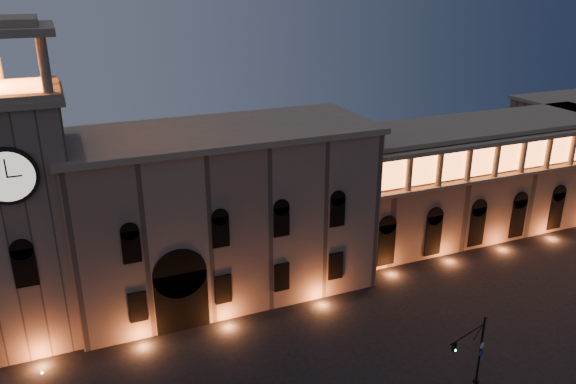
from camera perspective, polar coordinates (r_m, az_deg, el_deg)
name	(u,v)px	position (r m, az deg, el deg)	size (l,w,h in m)	color
government_building	(223,213)	(57.83, -6.66, -2.09)	(30.80, 12.80, 17.60)	#7F6653
clock_tower	(19,209)	(53.94, -25.65, -1.56)	(9.80, 9.80, 32.40)	#7F6653
colonnade_wing	(475,177)	(75.81, 18.44, 1.43)	(40.60, 11.50, 14.50)	#7A614E
traffic_light	(475,352)	(48.84, 18.47, -15.18)	(4.46, 1.50, 6.32)	black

